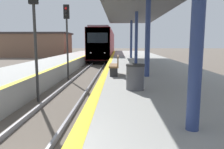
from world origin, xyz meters
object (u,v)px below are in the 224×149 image
Objects in this scene: signal_near at (34,20)px; bench at (115,65)px; trash_bin at (135,77)px; train at (104,44)px; signal_mid at (67,29)px.

signal_near is 3.32× the size of bench.
bench is (3.32, 1.27, -1.97)m from signal_near.
trash_bin is (4.02, -2.06, -2.03)m from signal_near.
signal_near is 5.97× the size of trash_bin.
trash_bin is at bearing -27.10° from signal_near.
signal_near is 4.95m from trash_bin.
train is 21.79m from signal_mid.
bench is (-0.69, 3.32, 0.06)m from trash_bin.
bench is at bearing -85.19° from train.
bench is at bearing -52.48° from signal_mid.
trash_bin is 3.40m from bench.
train is 28.08× the size of trash_bin.
trash_bin is at bearing -78.22° from bench.
signal_mid is 5.97× the size of trash_bin.
train reaches higher than bench.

